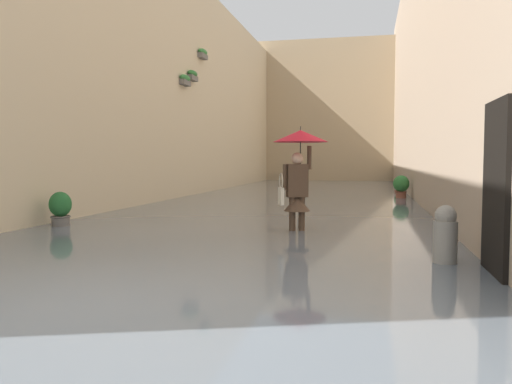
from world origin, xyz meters
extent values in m
plane|color=slate|center=(0.00, -14.34, 0.00)|extent=(71.70, 71.70, 0.00)
cube|color=slate|center=(0.00, -14.34, 0.09)|extent=(8.73, 34.68, 0.19)
cube|color=tan|center=(-4.87, -14.34, 4.88)|extent=(1.80, 32.68, 9.77)
cube|color=black|center=(-3.95, -2.44, 1.10)|extent=(0.08, 1.10, 2.20)
cube|color=beige|center=(4.87, -14.34, 4.21)|extent=(1.80, 32.68, 8.41)
cube|color=#66605B|center=(3.87, -15.46, 5.52)|extent=(0.20, 0.70, 0.18)
ellipsoid|color=#387F3D|center=(3.87, -15.46, 5.68)|extent=(0.28, 0.76, 0.24)
cube|color=#66605B|center=(3.87, -14.24, 4.50)|extent=(0.20, 0.70, 0.18)
ellipsoid|color=#2D7033|center=(3.87, -14.24, 4.66)|extent=(0.28, 0.76, 0.24)
cube|color=#66605B|center=(3.87, -13.44, 4.21)|extent=(0.20, 0.70, 0.18)
ellipsoid|color=#387F3D|center=(3.87, -13.44, 4.37)|extent=(0.28, 0.76, 0.24)
cube|color=tan|center=(0.00, -29.58, 4.51)|extent=(11.53, 1.80, 9.03)
cube|color=#4C4233|center=(-1.12, -5.55, 0.05)|extent=(0.19, 0.26, 0.10)
cylinder|color=#4C3828|center=(-1.12, -5.55, 0.46)|extent=(0.16, 0.16, 0.72)
cube|color=#4C4233|center=(-1.29, -5.61, 0.05)|extent=(0.19, 0.26, 0.10)
cylinder|color=#4C3828|center=(-1.29, -5.61, 0.46)|extent=(0.16, 0.16, 0.72)
cube|color=#4C3828|center=(-1.20, -5.58, 1.12)|extent=(0.43, 0.34, 0.61)
cone|color=#4C3828|center=(-1.20, -5.58, 0.70)|extent=(0.65, 0.65, 0.28)
sphere|color=#DBB293|center=(-1.20, -5.58, 1.53)|extent=(0.22, 0.22, 0.22)
cylinder|color=#4C3828|center=(-1.42, -5.66, 1.55)|extent=(0.11, 0.11, 0.44)
cylinder|color=#4C3828|center=(-0.99, -5.50, 1.19)|extent=(0.11, 0.11, 0.48)
cylinder|color=black|center=(-1.26, -5.60, 1.69)|extent=(0.02, 0.02, 0.52)
cone|color=red|center=(-1.26, -5.60, 1.95)|extent=(1.03, 1.03, 0.22)
cylinder|color=black|center=(-1.26, -5.60, 2.09)|extent=(0.01, 0.01, 0.08)
cube|color=beige|center=(-0.92, -5.45, 0.84)|extent=(0.16, 0.28, 0.32)
torus|color=beige|center=(-0.92, -5.45, 1.12)|extent=(0.13, 0.29, 0.30)
cylinder|color=#9E563D|center=(-3.71, -17.57, 0.12)|extent=(0.36, 0.36, 0.25)
torus|color=brown|center=(-3.71, -17.57, 0.25)|extent=(0.40, 0.40, 0.04)
ellipsoid|color=#428947|center=(-3.71, -17.57, 0.50)|extent=(0.41, 0.41, 0.50)
cylinder|color=brown|center=(-3.60, -14.42, 0.20)|extent=(0.35, 0.35, 0.40)
torus|color=brown|center=(-3.60, -14.42, 0.40)|extent=(0.39, 0.39, 0.04)
ellipsoid|color=#2D7033|center=(-3.60, -14.42, 0.68)|extent=(0.55, 0.55, 0.57)
cylinder|color=#66605B|center=(3.52, -5.25, 0.18)|extent=(0.35, 0.35, 0.37)
torus|color=#56524E|center=(3.52, -5.25, 0.37)|extent=(0.39, 0.39, 0.04)
ellipsoid|color=#23602D|center=(3.52, -5.25, 0.62)|extent=(0.44, 0.44, 0.50)
cylinder|color=gray|center=(-3.48, -3.01, 0.36)|extent=(0.30, 0.30, 0.73)
sphere|color=gray|center=(-3.48, -3.01, 0.79)|extent=(0.27, 0.27, 0.27)
camera|label=1|loc=(-2.51, 3.93, 1.52)|focal=36.16mm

